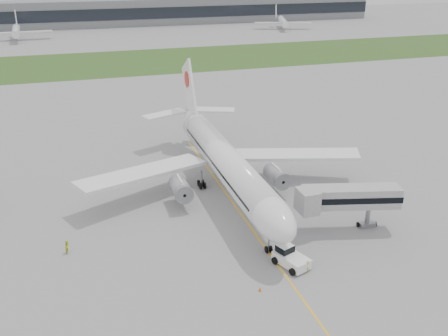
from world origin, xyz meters
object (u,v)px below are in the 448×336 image
object	(u,v)px
airliner	(224,159)
pushback_tug	(290,257)
ground_crew_near	(307,267)
jet_bridge	(345,198)

from	to	relation	value
airliner	pushback_tug	distance (m)	23.76
ground_crew_near	pushback_tug	bearing A→B (deg)	-71.94
airliner	jet_bridge	xyz separation A→B (m)	(12.25, -17.40, -0.70)
airliner	jet_bridge	world-z (taller)	airliner
pushback_tug	airliner	bearing A→B (deg)	72.71
airliner	pushback_tug	xyz separation A→B (m)	(1.47, -23.27, -4.57)
airliner	ground_crew_near	world-z (taller)	airliner
airliner	ground_crew_near	distance (m)	26.10
pushback_tug	jet_bridge	xyz separation A→B (m)	(10.78, 5.87, 3.87)
jet_bridge	airliner	bearing A→B (deg)	139.56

